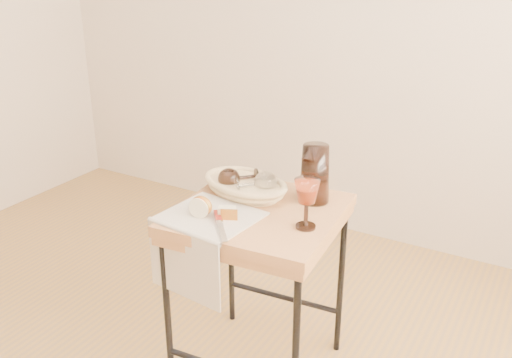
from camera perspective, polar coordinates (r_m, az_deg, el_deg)
The scene contains 10 objects.
side_table at distance 2.11m, azimuth 0.28°, elevation -11.55°, with size 0.54×0.54×0.69m, color brown, non-canonical shape.
tea_towel at distance 1.89m, azimuth -4.67°, elevation -3.78°, with size 0.30×0.27×0.01m, color beige.
bread_basket at distance 2.05m, azimuth -1.09°, elevation -0.80°, with size 0.31×0.21×0.05m, color #A38550, non-canonical shape.
goblet_lying_a at distance 2.06m, azimuth -1.54°, elevation 0.14°, with size 0.13×0.08×0.08m, color #39241B, non-canonical shape.
goblet_lying_b at distance 2.00m, azimuth -0.26°, elevation -0.50°, with size 0.14×0.09×0.09m, color white, non-canonical shape.
pitcher at distance 1.97m, azimuth 5.99°, elevation 0.55°, with size 0.15×0.23×0.25m, color black, non-canonical shape.
wine_goblet at distance 1.78m, azimuth 5.14°, elevation -2.51°, with size 0.08×0.08×0.17m, color white, non-canonical shape.
apple_half at distance 1.87m, azimuth -5.55°, elevation -2.71°, with size 0.08×0.04×0.07m, color #AE1A0C.
apple_wedge at distance 1.86m, azimuth -2.97°, elevation -3.38°, with size 0.06×0.03×0.04m, color beige.
table_knife at distance 1.81m, azimuth -3.65°, elevation -4.63°, with size 0.20×0.02×0.02m, color silver, non-canonical shape.
Camera 1 is at (1.16, -1.00, 1.52)m, focal length 39.46 mm.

